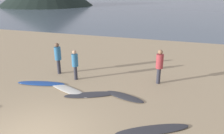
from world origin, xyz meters
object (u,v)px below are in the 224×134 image
(surfboard_2, at_px, (91,95))
(surfboard_3, at_px, (125,97))
(surfboard_0, at_px, (41,83))
(surfboard_1, at_px, (68,89))
(person_0, at_px, (75,62))
(person_1, at_px, (58,56))
(surfboard_4, at_px, (153,130))
(person_2, at_px, (159,64))

(surfboard_2, bearing_deg, surfboard_3, -15.17)
(surfboard_0, height_order, surfboard_1, surfboard_0)
(surfboard_1, relative_size, surfboard_2, 1.11)
(surfboard_3, distance_m, person_0, 3.35)
(surfboard_2, bearing_deg, person_1, 119.45)
(person_1, bearing_deg, person_0, -73.64)
(surfboard_2, xyz_separation_m, surfboard_4, (3.06, -1.76, 0.01))
(surfboard_0, xyz_separation_m, surfboard_2, (2.89, -0.34, -0.01))
(surfboard_1, bearing_deg, surfboard_2, 13.99)
(surfboard_0, bearing_deg, person_2, 6.50)
(surfboard_0, height_order, person_2, person_2)
(surfboard_3, bearing_deg, person_0, 175.54)
(surfboard_2, relative_size, person_0, 1.48)
(surfboard_0, distance_m, person_2, 6.08)
(person_0, bearing_deg, person_2, -75.54)
(surfboard_0, distance_m, person_0, 2.01)
(surfboard_3, relative_size, person_2, 1.06)
(person_2, bearing_deg, surfboard_3, -162.34)
(surfboard_4, distance_m, person_1, 6.98)
(surfboard_0, relative_size, person_2, 1.38)
(surfboard_2, relative_size, person_2, 1.34)
(surfboard_4, distance_m, person_2, 4.18)
(surfboard_2, bearing_deg, surfboard_4, -55.71)
(person_1, bearing_deg, surfboard_0, -147.20)
(surfboard_0, bearing_deg, surfboard_4, -31.80)
(surfboard_4, bearing_deg, person_0, 116.26)
(surfboard_3, bearing_deg, person_1, 175.74)
(surfboard_4, xyz_separation_m, person_1, (-5.85, 3.68, 1.02))
(surfboard_2, bearing_deg, person_2, 13.50)
(surfboard_3, distance_m, surfboard_4, 2.56)
(person_0, bearing_deg, person_1, 72.92)
(surfboard_0, height_order, surfboard_2, surfboard_0)
(surfboard_4, relative_size, person_0, 1.63)
(surfboard_3, xyz_separation_m, person_2, (1.26, 2.00, 1.03))
(surfboard_0, height_order, person_1, person_1)
(surfboard_0, distance_m, surfboard_3, 4.42)
(person_0, xyz_separation_m, person_1, (-1.31, 0.48, 0.10))
(surfboard_0, relative_size, surfboard_3, 1.30)
(surfboard_1, height_order, surfboard_4, surfboard_4)
(surfboard_1, xyz_separation_m, surfboard_3, (2.79, 0.14, 0.00))
(person_1, xyz_separation_m, person_2, (5.57, 0.36, -0.00))
(surfboard_2, relative_size, surfboard_3, 1.26)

